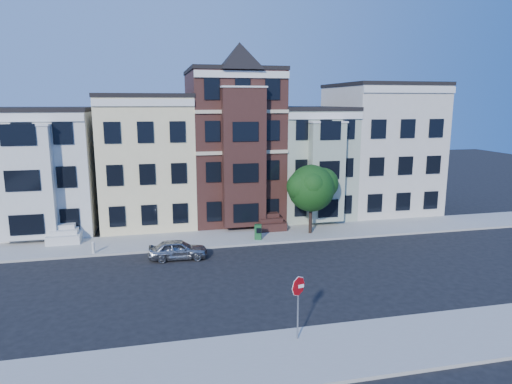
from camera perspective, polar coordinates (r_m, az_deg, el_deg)
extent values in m
plane|color=black|center=(26.03, 2.77, -10.66)|extent=(120.00, 120.00, 0.00)
cube|color=#9E9B93|center=(33.35, -0.93, -5.56)|extent=(60.00, 4.00, 0.15)
cube|color=#9E9B93|center=(19.18, 9.57, -19.02)|extent=(60.00, 4.00, 0.15)
cube|color=silver|center=(39.03, -25.21, 2.48)|extent=(8.00, 9.00, 9.00)
cube|color=beige|center=(38.04, -13.42, 3.80)|extent=(7.00, 9.00, 10.00)
cube|color=#381D18|center=(38.50, -2.97, 5.67)|extent=(7.00, 9.00, 12.00)
cube|color=#9EAB93|center=(40.29, 6.22, 3.72)|extent=(6.00, 9.00, 9.00)
cube|color=beige|center=(42.96, 15.14, 5.20)|extent=(8.00, 9.00, 11.00)
imported|color=gray|center=(29.15, -9.73, -7.09)|extent=(3.71, 1.64, 1.24)
cube|color=#1D592A|center=(32.27, 0.25, -5.01)|extent=(0.58, 0.54, 1.06)
cylinder|color=beige|center=(31.23, -19.66, -6.68)|extent=(0.24, 0.24, 0.61)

